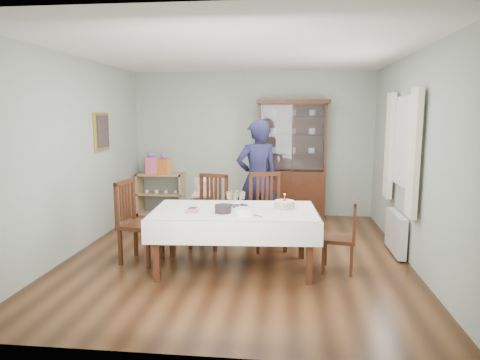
# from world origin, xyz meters

# --- Properties ---
(floor) EXTENTS (5.00, 5.00, 0.00)m
(floor) POSITION_xyz_m (0.00, 0.00, 0.00)
(floor) COLOR #593319
(floor) RESTS_ON ground
(room_shell) EXTENTS (5.00, 5.00, 5.00)m
(room_shell) POSITION_xyz_m (0.00, 0.53, 1.70)
(room_shell) COLOR #9EAA99
(room_shell) RESTS_ON floor
(dining_table) EXTENTS (2.07, 1.27, 0.76)m
(dining_table) POSITION_xyz_m (0.02, -0.53, 0.38)
(dining_table) COLOR #432010
(dining_table) RESTS_ON floor
(china_cabinet) EXTENTS (1.30, 0.48, 2.18)m
(china_cabinet) POSITION_xyz_m (0.75, 2.26, 1.12)
(china_cabinet) COLOR #432010
(china_cabinet) RESTS_ON floor
(sideboard) EXTENTS (0.90, 0.38, 0.80)m
(sideboard) POSITION_xyz_m (-1.75, 2.28, 0.40)
(sideboard) COLOR tan
(sideboard) RESTS_ON floor
(picture_frame) EXTENTS (0.04, 0.48, 0.58)m
(picture_frame) POSITION_xyz_m (-2.22, 0.80, 1.65)
(picture_frame) COLOR gold
(picture_frame) RESTS_ON room_shell
(window) EXTENTS (0.04, 1.02, 1.22)m
(window) POSITION_xyz_m (2.22, 0.30, 1.55)
(window) COLOR white
(window) RESTS_ON room_shell
(curtain_left) EXTENTS (0.07, 0.30, 1.55)m
(curtain_left) POSITION_xyz_m (2.16, -0.32, 1.45)
(curtain_left) COLOR silver
(curtain_left) RESTS_ON room_shell
(curtain_right) EXTENTS (0.07, 0.30, 1.55)m
(curtain_right) POSITION_xyz_m (2.16, 0.92, 1.45)
(curtain_right) COLOR silver
(curtain_right) RESTS_ON room_shell
(radiator) EXTENTS (0.10, 0.80, 0.55)m
(radiator) POSITION_xyz_m (2.16, 0.30, 0.30)
(radiator) COLOR white
(radiator) RESTS_ON floor
(chair_far_left) EXTENTS (0.57, 0.57, 1.04)m
(chair_far_left) POSITION_xyz_m (-0.47, 0.37, 0.31)
(chair_far_left) COLOR #432010
(chair_far_left) RESTS_ON floor
(chair_far_right) EXTENTS (0.60, 0.60, 1.08)m
(chair_far_right) POSITION_xyz_m (0.39, 0.35, 0.32)
(chair_far_right) COLOR #432010
(chair_far_right) RESTS_ON floor
(chair_end_left) EXTENTS (0.55, 0.55, 1.07)m
(chair_end_left) POSITION_xyz_m (-1.24, -0.38, 0.32)
(chair_end_left) COLOR #432010
(chair_end_left) RESTS_ON floor
(chair_end_right) EXTENTS (0.46, 0.46, 0.89)m
(chair_end_right) POSITION_xyz_m (1.31, -0.45, 0.26)
(chair_end_right) COLOR #432010
(chair_end_right) RESTS_ON floor
(woman) EXTENTS (0.79, 0.66, 1.84)m
(woman) POSITION_xyz_m (0.20, 0.96, 0.92)
(woman) COLOR black
(woman) RESTS_ON floor
(high_chair) EXTENTS (0.45, 0.45, 0.94)m
(high_chair) POSITION_xyz_m (-0.64, 0.92, 0.37)
(high_chair) COLOR black
(high_chair) RESTS_ON floor
(champagne_tray) EXTENTS (0.32, 0.32, 0.19)m
(champagne_tray) POSITION_xyz_m (0.02, -0.38, 0.82)
(champagne_tray) COLOR silver
(champagne_tray) RESTS_ON dining_table
(birthday_cake) EXTENTS (0.29, 0.29, 0.20)m
(birthday_cake) POSITION_xyz_m (0.63, -0.46, 0.81)
(birthday_cake) COLOR white
(birthday_cake) RESTS_ON dining_table
(plate_stack_dark) EXTENTS (0.25, 0.25, 0.09)m
(plate_stack_dark) POSITION_xyz_m (-0.09, -0.71, 0.81)
(plate_stack_dark) COLOR black
(plate_stack_dark) RESTS_ON dining_table
(plate_stack_white) EXTENTS (0.26, 0.26, 0.09)m
(plate_stack_white) POSITION_xyz_m (0.18, -0.85, 0.81)
(plate_stack_white) COLOR white
(plate_stack_white) RESTS_ON dining_table
(napkin_stack) EXTENTS (0.15, 0.15, 0.02)m
(napkin_stack) POSITION_xyz_m (-0.47, -0.72, 0.77)
(napkin_stack) COLOR #E2537A
(napkin_stack) RESTS_ON dining_table
(cutlery) EXTENTS (0.13, 0.18, 0.01)m
(cutlery) POSITION_xyz_m (-0.54, -0.54, 0.77)
(cutlery) COLOR silver
(cutlery) RESTS_ON dining_table
(cake_knife) EXTENTS (0.20, 0.19, 0.01)m
(cake_knife) POSITION_xyz_m (0.29, -0.82, 0.77)
(cake_knife) COLOR silver
(cake_knife) RESTS_ON dining_table
(gift_bag_pink) EXTENTS (0.26, 0.21, 0.42)m
(gift_bag_pink) POSITION_xyz_m (-1.92, 2.26, 0.98)
(gift_bag_pink) COLOR #E2537A
(gift_bag_pink) RESTS_ON sideboard
(gift_bag_orange) EXTENTS (0.25, 0.21, 0.40)m
(gift_bag_orange) POSITION_xyz_m (-1.66, 2.26, 0.98)
(gift_bag_orange) COLOR orange
(gift_bag_orange) RESTS_ON sideboard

